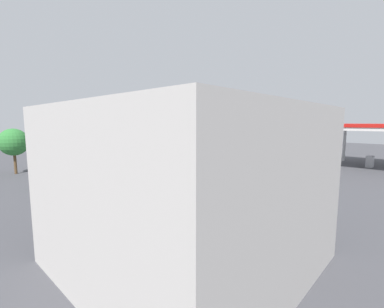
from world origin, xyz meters
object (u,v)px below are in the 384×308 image
object	(u,v)px
car_4	(71,176)
car_1	(277,153)
car_3	(304,168)
pedestrian	(192,149)
fire_hydrant	(204,185)
car_2	(171,161)
car_0	(186,168)
traffic_signal_mast	(127,127)
tree_corner_a	(14,142)
street_light_pole_a	(63,128)
car_5	(142,157)

from	to	relation	value
car_4	car_1	bearing A→B (deg)	165.22
car_3	pedestrian	world-z (taller)	pedestrian
fire_hydrant	car_3	bearing A→B (deg)	-108.00
car_1	car_2	world-z (taller)	car_2
car_0	fire_hydrant	xyz separation A→B (m)	(-4.61, 2.70, -0.38)
traffic_signal_mast	tree_corner_a	xyz separation A→B (m)	(5.26, 9.74, -1.42)
tree_corner_a	car_3	bearing A→B (deg)	-138.29
car_3	pedestrian	size ratio (longest dim) A/B	2.48
traffic_signal_mast	car_1	bearing A→B (deg)	18.56
car_3	fire_hydrant	world-z (taller)	car_3
traffic_signal_mast	fire_hydrant	size ratio (longest dim) A/B	7.06
car_0	street_light_pole_a	size ratio (longest dim) A/B	0.55
pedestrian	car_0	bearing A→B (deg)	-2.20
car_4	car_2	bearing A→B (deg)	176.99
car_1	car_4	bearing A→B (deg)	165.03
traffic_signal_mast	car_2	xyz separation A→B (m)	(-3.47, -3.54, -3.85)
fire_hydrant	tree_corner_a	bearing A→B (deg)	24.39
street_light_pole_a	tree_corner_a	distance (m)	5.17
tree_corner_a	car_4	bearing A→B (deg)	-166.05
car_1	car_5	world-z (taller)	car_1
car_0	car_1	world-z (taller)	car_0
car_2	car_4	bearing A→B (deg)	-91.64
car_0	car_5	distance (m)	10.26
car_3	car_4	xyz separation A→B (m)	(13.23, 17.23, -0.04)
car_2	street_light_pole_a	bearing A→B (deg)	-138.13
car_5	street_light_pole_a	world-z (taller)	street_light_pole_a
car_1	car_5	distance (m)	19.12
traffic_signal_mast	car_0	bearing A→B (deg)	-36.94
traffic_signal_mast	car_4	xyz separation A→B (m)	(-3.21, 7.63, -3.97)
car_1	car_2	distance (m)	16.39
car_2	car_0	bearing A→B (deg)	-27.00
car_0	car_2	world-z (taller)	car_0
car_0	car_1	distance (m)	17.71
car_3	car_4	distance (m)	21.72
car_2	pedestrian	distance (m)	10.68
car_2	car_3	world-z (taller)	car_2
car_1	pedestrian	world-z (taller)	pedestrian
traffic_signal_mast	car_5	distance (m)	5.45
car_2	tree_corner_a	size ratio (longest dim) A/B	0.93
traffic_signal_mast	fire_hydrant	world-z (taller)	traffic_signal_mast
traffic_signal_mast	tree_corner_a	world-z (taller)	traffic_signal_mast
car_3	car_5	world-z (taller)	car_5
car_3	street_light_pole_a	distance (m)	26.64
street_light_pole_a	fire_hydrant	size ratio (longest dim) A/B	8.73
traffic_signal_mast	car_1	xyz separation A→B (m)	(-9.37, -18.84, -3.88)
pedestrian	traffic_signal_mast	bearing A→B (deg)	-34.87
car_1	street_light_pole_a	bearing A→B (deg)	145.59
tree_corner_a	pedestrian	bearing A→B (deg)	-98.90
car_0	pedestrian	bearing A→B (deg)	40.51
traffic_signal_mast	car_2	world-z (taller)	traffic_signal_mast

